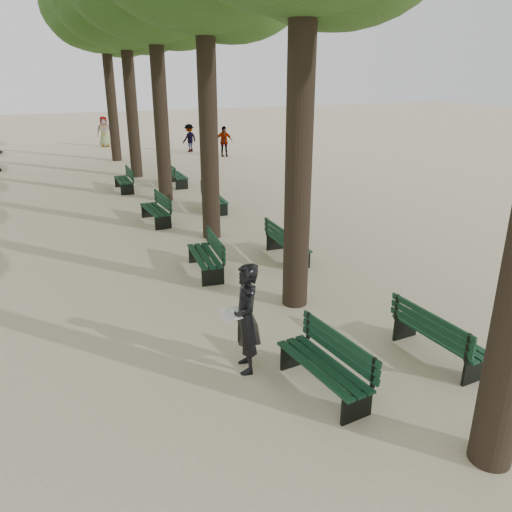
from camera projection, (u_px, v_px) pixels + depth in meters
name	position (u px, v px, depth m)	size (l,w,h in m)	color
ground	(305.00, 401.00, 7.39)	(120.00, 120.00, 0.00)	beige
tree_central_5	(102.00, 7.00, 24.87)	(6.00, 6.00, 9.95)	#33261C
bench_left_0	(323.00, 375.00, 7.54)	(0.70, 1.84, 0.92)	black
bench_left_1	(205.00, 262.00, 12.02)	(0.79, 1.86, 0.92)	black
bench_left_2	(156.00, 215.00, 16.04)	(0.63, 1.82, 0.92)	black
bench_left_3	(124.00, 184.00, 20.40)	(0.64, 1.82, 0.92)	black
bench_right_0	(438.00, 344.00, 8.42)	(0.62, 1.82, 0.92)	black
bench_right_1	(287.00, 249.00, 12.95)	(0.70, 1.84, 0.92)	black
bench_right_2	(214.00, 203.00, 17.50)	(0.76, 1.85, 0.92)	black
bench_right_3	(177.00, 179.00, 21.33)	(0.66, 1.83, 0.92)	black
man_with_map	(246.00, 319.00, 7.89)	(0.70, 0.80, 1.84)	black
pedestrian_b	(189.00, 138.00, 30.23)	(1.07, 0.33, 1.65)	#262628
pedestrian_d	(104.00, 132.00, 32.29)	(0.94, 0.38, 1.92)	#262628
pedestrian_c	(224.00, 141.00, 28.56)	(1.00, 0.34, 1.71)	#262628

